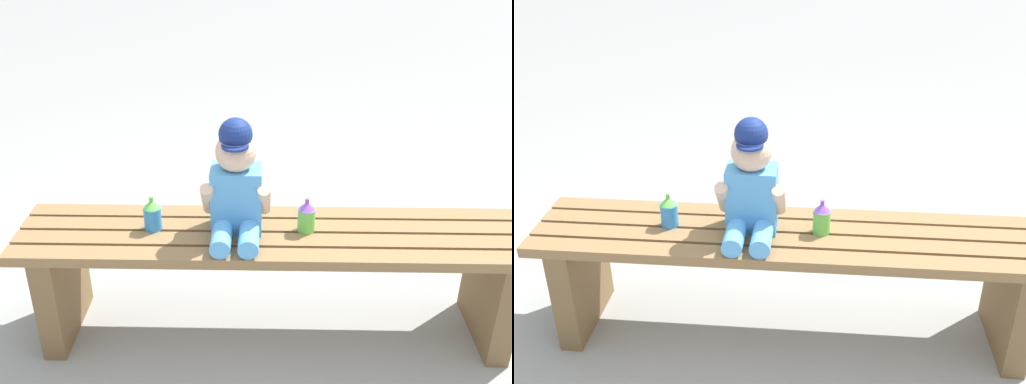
% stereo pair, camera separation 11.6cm
% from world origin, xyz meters
% --- Properties ---
extents(ground_plane, '(16.00, 16.00, 0.00)m').
position_xyz_m(ground_plane, '(0.00, 0.00, 0.00)').
color(ground_plane, '#999993').
extents(park_bench, '(1.79, 0.36, 0.43)m').
position_xyz_m(park_bench, '(0.00, 0.00, 0.30)').
color(park_bench, olive).
rests_on(park_bench, ground_plane).
extents(child_figure, '(0.23, 0.27, 0.40)m').
position_xyz_m(child_figure, '(-0.14, 0.01, 0.61)').
color(child_figure, '#59A5E5').
rests_on(child_figure, park_bench).
extents(sippy_cup_left, '(0.06, 0.06, 0.12)m').
position_xyz_m(sippy_cup_left, '(-0.42, 0.01, 0.49)').
color(sippy_cup_left, '#338CE5').
rests_on(sippy_cup_left, park_bench).
extents(sippy_cup_right, '(0.06, 0.06, 0.12)m').
position_xyz_m(sippy_cup_right, '(0.10, 0.01, 0.49)').
color(sippy_cup_right, '#66CC4C').
rests_on(sippy_cup_right, park_bench).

